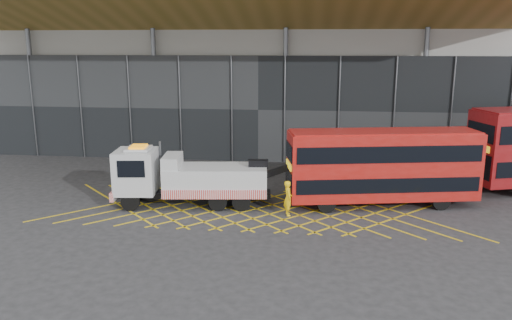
# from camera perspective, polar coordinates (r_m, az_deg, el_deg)

# --- Properties ---
(ground_plane) EXTENTS (120.00, 120.00, 0.00)m
(ground_plane) POSITION_cam_1_polar(r_m,az_deg,el_deg) (28.06, -6.49, -5.31)
(ground_plane) COLOR #29292B
(road_markings) EXTENTS (23.16, 7.16, 0.01)m
(road_markings) POSITION_cam_1_polar(r_m,az_deg,el_deg) (27.52, 0.05, -5.58)
(road_markings) COLOR yellow
(road_markings) RESTS_ON ground_plane
(construction_building) EXTENTS (55.00, 23.97, 18.00)m
(construction_building) POSITION_cam_1_polar(r_m,az_deg,el_deg) (44.51, 1.22, 13.29)
(construction_building) COLOR #999994
(construction_building) RESTS_ON ground_plane
(recovery_truck) EXTENTS (10.01, 3.31, 3.47)m
(recovery_truck) POSITION_cam_1_polar(r_m,az_deg,el_deg) (27.96, -8.05, -1.99)
(recovery_truck) COLOR black
(recovery_truck) RESTS_ON ground_plane
(bus_towed) EXTENTS (10.67, 4.35, 4.24)m
(bus_towed) POSITION_cam_1_polar(r_m,az_deg,el_deg) (28.37, 14.24, -0.48)
(bus_towed) COLOR #AD140F
(bus_towed) RESTS_ON ground_plane
(worker) EXTENTS (0.60, 0.77, 1.87)m
(worker) POSITION_cam_1_polar(r_m,az_deg,el_deg) (26.31, 3.68, -4.36)
(worker) COLOR yellow
(worker) RESTS_ON ground_plane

